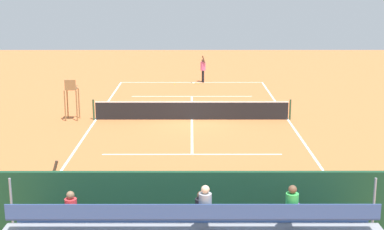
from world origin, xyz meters
TOP-DOWN VIEW (x-y plane):
  - ground_plane at (0.00, 0.00)m, footprint 60.00×60.00m
  - court_line_markings at (0.00, -0.04)m, footprint 10.10×22.20m
  - tennis_net at (0.00, 0.00)m, footprint 10.30×0.10m
  - backdrop_wall at (0.00, 14.00)m, footprint 18.00×0.16m
  - bleacher_stand at (-0.04, 15.37)m, footprint 9.06×2.40m
  - umpire_chair at (6.20, 0.05)m, footprint 0.67×0.67m
  - courtside_bench at (-2.09, 13.27)m, footprint 1.80×0.40m
  - equipment_bag at (-0.42, 13.40)m, footprint 0.90×0.36m
  - tennis_player at (-0.80, -11.10)m, footprint 0.42×0.55m
  - tennis_racket at (-0.12, -10.69)m, footprint 0.41×0.58m
  - tennis_ball_near at (1.18, -10.07)m, footprint 0.07×0.07m
  - tennis_ball_far at (-0.45, -10.23)m, footprint 0.07×0.07m
  - line_judge at (4.00, 13.00)m, footprint 0.45×0.56m

SIDE VIEW (x-z plane):
  - ground_plane at x=0.00m, z-range 0.00..0.00m
  - court_line_markings at x=0.00m, z-range 0.00..0.01m
  - tennis_racket at x=-0.12m, z-range 0.00..0.03m
  - tennis_ball_near at x=1.18m, z-range 0.00..0.07m
  - tennis_ball_far at x=-0.45m, z-range 0.00..0.07m
  - equipment_bag at x=-0.42m, z-range 0.00..0.36m
  - tennis_net at x=0.00m, z-range -0.03..1.04m
  - courtside_bench at x=-2.09m, z-range 0.09..1.02m
  - bleacher_stand at x=-0.04m, z-range -0.31..2.17m
  - backdrop_wall at x=0.00m, z-range 0.00..2.00m
  - tennis_player at x=-0.80m, z-range 0.05..1.98m
  - line_judge at x=4.00m, z-range 0.05..1.98m
  - umpire_chair at x=6.20m, z-range 0.24..2.38m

